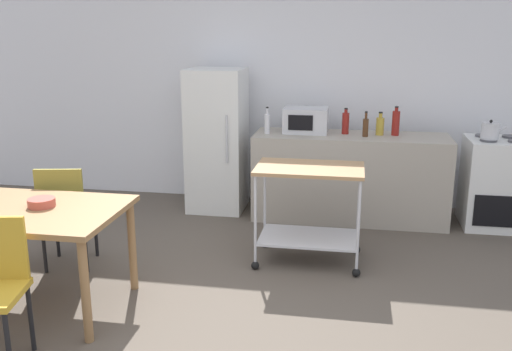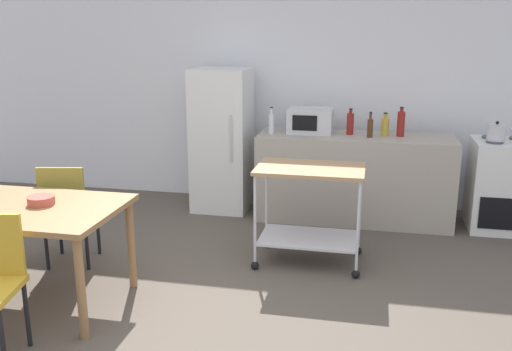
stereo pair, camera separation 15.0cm
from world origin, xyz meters
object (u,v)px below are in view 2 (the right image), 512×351
object	(u,v)px
dining_table	(17,216)
bottle_wine	(370,127)
stove_oven	(501,185)
chair_olive	(68,207)
bottle_soy_sauce	(350,123)
kitchen_cart	(310,199)
refrigerator	(222,140)
kettle	(497,132)
bottle_soda	(271,123)
microwave	(310,120)
bottle_sparkling_water	(401,123)
bottle_vinegar	(385,126)
fruit_bowl	(41,200)

from	to	relation	value
dining_table	bottle_wine	distance (m)	3.39
stove_oven	chair_olive	bearing A→B (deg)	-155.40
chair_olive	bottle_soy_sauce	distance (m)	2.89
kitchen_cart	bottle_wine	distance (m)	1.33
refrigerator	kettle	world-z (taller)	refrigerator
stove_oven	bottle_soda	bearing A→B (deg)	-177.71
microwave	bottle_soy_sauce	world-z (taller)	bottle_soy_sauce
bottle_wine	kitchen_cart	bearing A→B (deg)	-111.68
bottle_sparkling_water	kettle	world-z (taller)	bottle_sparkling_water
kitchen_cart	bottle_soy_sauce	xyz separation A→B (m)	(0.26, 1.29, 0.44)
bottle_vinegar	fruit_bowl	world-z (taller)	bottle_vinegar
chair_olive	stove_oven	xyz separation A→B (m)	(3.76, 1.72, -0.07)
bottle_soy_sauce	bottle_wine	bearing A→B (deg)	-30.13
dining_table	bottle_sparkling_water	xyz separation A→B (m)	(2.75, 2.45, 0.36)
bottle_wine	stove_oven	bearing A→B (deg)	3.31
refrigerator	bottle_vinegar	size ratio (longest dim) A/B	6.51
dining_table	bottle_soda	world-z (taller)	bottle_soda
bottle_soda	bottle_wine	world-z (taller)	bottle_soda
bottle_soy_sauce	kettle	size ratio (longest dim) A/B	1.12
bottle_wine	chair_olive	bearing A→B (deg)	-146.08
bottle_wine	bottle_soda	bearing A→B (deg)	-179.05
bottle_sparkling_water	microwave	bearing A→B (deg)	179.62
dining_table	bottle_soda	bearing A→B (deg)	58.08
refrigerator	fruit_bowl	world-z (taller)	refrigerator
chair_olive	microwave	world-z (taller)	microwave
bottle_soda	bottle_sparkling_water	xyz separation A→B (m)	(1.31, 0.14, 0.02)
stove_oven	kettle	distance (m)	0.57
fruit_bowl	stove_oven	bearing A→B (deg)	33.18
chair_olive	bottle_wine	xyz separation A→B (m)	(2.45, 1.64, 0.48)
chair_olive	stove_oven	size ratio (longest dim) A/B	0.97
refrigerator	kitchen_cart	size ratio (longest dim) A/B	1.70
bottle_vinegar	refrigerator	bearing A→B (deg)	178.62
kitchen_cart	bottle_soda	distance (m)	1.35
dining_table	fruit_bowl	size ratio (longest dim) A/B	7.86
dining_table	bottle_sparkling_water	distance (m)	3.70
chair_olive	fruit_bowl	distance (m)	0.70
chair_olive	bottle_soy_sauce	xyz separation A→B (m)	(2.24, 1.76, 0.50)
kettle	bottle_wine	bearing A→B (deg)	178.91
chair_olive	refrigerator	world-z (taller)	refrigerator
chair_olive	kettle	distance (m)	4.01
stove_oven	kettle	bearing A→B (deg)	-140.33
bottle_soy_sauce	bottle_wine	size ratio (longest dim) A/B	1.05
bottle_soy_sauce	kettle	distance (m)	1.40
bottle_sparkling_water	bottle_vinegar	bearing A→B (deg)	-177.14
bottle_soda	kitchen_cart	bearing A→B (deg)	-64.78
chair_olive	refrigerator	xyz separation A→B (m)	(0.86, 1.80, 0.26)
bottle_sparkling_water	bottle_soda	bearing A→B (deg)	-173.91
kitchen_cart	microwave	world-z (taller)	microwave
bottle_wine	refrigerator	bearing A→B (deg)	174.34
bottle_vinegar	dining_table	bearing A→B (deg)	-136.74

